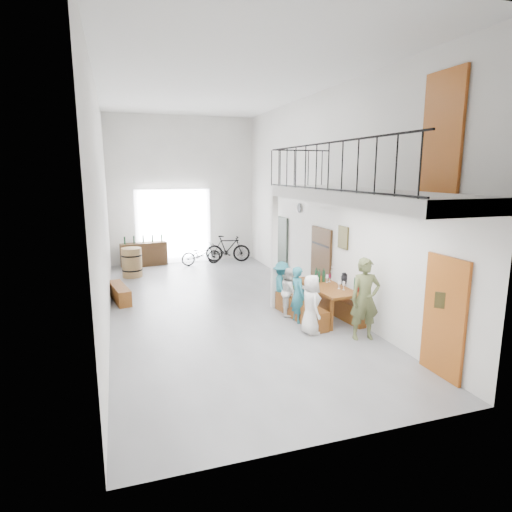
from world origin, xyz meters
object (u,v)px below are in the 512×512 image
object	(u,v)px
tasting_table	(326,289)
oak_barrel	(132,262)
host_standing	(365,299)
bicycle_near	(201,254)
side_bench	(120,293)
bench_inner	(300,310)
serving_counter	(144,254)

from	to	relation	value
tasting_table	oak_barrel	world-z (taller)	oak_barrel
host_standing	bicycle_near	size ratio (longest dim) A/B	1.13
tasting_table	host_standing	world-z (taller)	host_standing
side_bench	oak_barrel	bearing A→B (deg)	80.65
bench_inner	side_bench	size ratio (longest dim) A/B	1.32
tasting_table	oak_barrel	size ratio (longest dim) A/B	2.03
tasting_table	serving_counter	world-z (taller)	serving_counter
bench_inner	serving_counter	bearing A→B (deg)	106.55
host_standing	tasting_table	bearing A→B (deg)	105.93
serving_counter	bicycle_near	distance (m)	2.10
oak_barrel	side_bench	bearing A→B (deg)	-99.35
bench_inner	bicycle_near	size ratio (longest dim) A/B	1.30
serving_counter	bicycle_near	size ratio (longest dim) A/B	1.08
tasting_table	side_bench	world-z (taller)	tasting_table
tasting_table	side_bench	distance (m)	5.57
tasting_table	serving_counter	distance (m)	8.16
bicycle_near	host_standing	bearing A→B (deg)	-175.50
side_bench	bench_inner	bearing A→B (deg)	-35.71
tasting_table	host_standing	distance (m)	1.48
side_bench	oak_barrel	size ratio (longest dim) A/B	1.54
tasting_table	bench_inner	bearing A→B (deg)	173.78
oak_barrel	host_standing	world-z (taller)	host_standing
tasting_table	side_bench	xyz separation A→B (m)	(-4.70, 2.96, -0.50)
serving_counter	bicycle_near	bearing A→B (deg)	-22.13
tasting_table	oak_barrel	xyz separation A→B (m)	(-4.26, 5.64, -0.22)
tasting_table	bicycle_near	bearing A→B (deg)	100.93
bicycle_near	bench_inner	bearing A→B (deg)	-179.16
bench_inner	oak_barrel	size ratio (longest dim) A/B	2.03
oak_barrel	bicycle_near	distance (m)	2.79
bench_inner	oak_barrel	distance (m)	6.68
bench_inner	side_bench	distance (m)	5.01
host_standing	oak_barrel	bearing A→B (deg)	131.90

